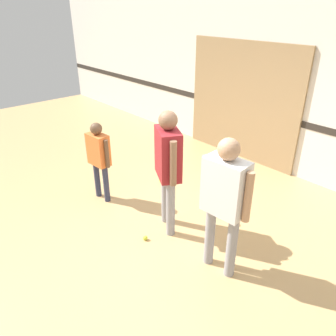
{
  "coord_description": "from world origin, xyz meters",
  "views": [
    {
      "loc": [
        2.83,
        -2.43,
        2.94
      ],
      "look_at": [
        -0.09,
        0.18,
        0.97
      ],
      "focal_mm": 35.0,
      "sensor_mm": 36.0,
      "label": 1
    }
  ],
  "objects_px": {
    "person_student_right": "(225,194)",
    "tennis_ball_by_spare_racket": "(229,190)",
    "racket_spare_on_floor": "(220,189)",
    "tennis_ball_near_instructor": "(145,238)",
    "tennis_ball_stray_right": "(161,180)",
    "person_instructor": "(168,160)",
    "person_student_left": "(99,154)",
    "tennis_ball_stray_left": "(236,223)"
  },
  "relations": [
    {
      "from": "person_student_left",
      "to": "tennis_ball_by_spare_racket",
      "type": "bearing_deg",
      "value": 48.61
    },
    {
      "from": "person_student_left",
      "to": "tennis_ball_stray_left",
      "type": "xyz_separation_m",
      "value": [
        1.96,
        1.07,
        -0.79
      ]
    },
    {
      "from": "racket_spare_on_floor",
      "to": "tennis_ball_near_instructor",
      "type": "bearing_deg",
      "value": -98.19
    },
    {
      "from": "person_instructor",
      "to": "person_student_left",
      "type": "xyz_separation_m",
      "value": [
        -1.32,
        -0.29,
        -0.27
      ]
    },
    {
      "from": "person_student_right",
      "to": "tennis_ball_by_spare_racket",
      "type": "bearing_deg",
      "value": -59.99
    },
    {
      "from": "tennis_ball_stray_right",
      "to": "person_student_right",
      "type": "bearing_deg",
      "value": -22.67
    },
    {
      "from": "tennis_ball_stray_right",
      "to": "tennis_ball_stray_left",
      "type": "bearing_deg",
      "value": -0.71
    },
    {
      "from": "person_student_right",
      "to": "person_instructor",
      "type": "bearing_deg",
      "value": -9.41
    },
    {
      "from": "tennis_ball_by_spare_racket",
      "to": "tennis_ball_stray_right",
      "type": "relative_size",
      "value": 1.0
    },
    {
      "from": "tennis_ball_near_instructor",
      "to": "tennis_ball_stray_right",
      "type": "height_order",
      "value": "same"
    },
    {
      "from": "person_student_left",
      "to": "tennis_ball_by_spare_racket",
      "type": "distance_m",
      "value": 2.31
    },
    {
      "from": "person_student_left",
      "to": "racket_spare_on_floor",
      "type": "bearing_deg",
      "value": 51.01
    },
    {
      "from": "person_instructor",
      "to": "tennis_ball_stray_left",
      "type": "distance_m",
      "value": 1.46
    },
    {
      "from": "tennis_ball_stray_left",
      "to": "person_student_right",
      "type": "bearing_deg",
      "value": -65.44
    },
    {
      "from": "person_instructor",
      "to": "racket_spare_on_floor",
      "type": "bearing_deg",
      "value": 126.56
    },
    {
      "from": "tennis_ball_near_instructor",
      "to": "tennis_ball_stray_left",
      "type": "relative_size",
      "value": 1.0
    },
    {
      "from": "racket_spare_on_floor",
      "to": "tennis_ball_stray_right",
      "type": "height_order",
      "value": "tennis_ball_stray_right"
    },
    {
      "from": "person_student_left",
      "to": "person_student_right",
      "type": "relative_size",
      "value": 0.77
    },
    {
      "from": "person_student_right",
      "to": "tennis_ball_stray_right",
      "type": "xyz_separation_m",
      "value": [
        -2.13,
        0.89,
        -1.03
      ]
    },
    {
      "from": "tennis_ball_by_spare_racket",
      "to": "tennis_ball_stray_left",
      "type": "distance_m",
      "value": 0.96
    },
    {
      "from": "racket_spare_on_floor",
      "to": "tennis_ball_stray_right",
      "type": "xyz_separation_m",
      "value": [
        -0.91,
        -0.59,
        0.02
      ]
    },
    {
      "from": "person_student_left",
      "to": "tennis_ball_near_instructor",
      "type": "distance_m",
      "value": 1.56
    },
    {
      "from": "tennis_ball_by_spare_racket",
      "to": "person_student_right",
      "type": "bearing_deg",
      "value": -55.47
    },
    {
      "from": "person_student_left",
      "to": "tennis_ball_by_spare_racket",
      "type": "xyz_separation_m",
      "value": [
        1.29,
        1.75,
        -0.79
      ]
    },
    {
      "from": "person_student_right",
      "to": "tennis_ball_near_instructor",
      "type": "height_order",
      "value": "person_student_right"
    },
    {
      "from": "person_student_right",
      "to": "tennis_ball_near_instructor",
      "type": "bearing_deg",
      "value": 14.32
    },
    {
      "from": "racket_spare_on_floor",
      "to": "person_instructor",
      "type": "bearing_deg",
      "value": -96.84
    },
    {
      "from": "person_instructor",
      "to": "tennis_ball_stray_right",
      "type": "height_order",
      "value": "person_instructor"
    },
    {
      "from": "tennis_ball_near_instructor",
      "to": "person_student_right",
      "type": "bearing_deg",
      "value": 18.84
    },
    {
      "from": "tennis_ball_near_instructor",
      "to": "tennis_ball_stray_right",
      "type": "bearing_deg",
      "value": 131.86
    },
    {
      "from": "tennis_ball_by_spare_racket",
      "to": "tennis_ball_stray_left",
      "type": "xyz_separation_m",
      "value": [
        0.67,
        -0.68,
        0.0
      ]
    },
    {
      "from": "racket_spare_on_floor",
      "to": "tennis_ball_by_spare_racket",
      "type": "distance_m",
      "value": 0.17
    },
    {
      "from": "person_student_right",
      "to": "tennis_ball_stray_left",
      "type": "distance_m",
      "value": 1.41
    },
    {
      "from": "racket_spare_on_floor",
      "to": "tennis_ball_by_spare_racket",
      "type": "height_order",
      "value": "tennis_ball_by_spare_racket"
    },
    {
      "from": "racket_spare_on_floor",
      "to": "tennis_ball_stray_right",
      "type": "relative_size",
      "value": 7.99
    },
    {
      "from": "person_student_left",
      "to": "racket_spare_on_floor",
      "type": "relative_size",
      "value": 2.52
    },
    {
      "from": "person_instructor",
      "to": "tennis_ball_near_instructor",
      "type": "distance_m",
      "value": 1.14
    },
    {
      "from": "tennis_ball_near_instructor",
      "to": "tennis_ball_by_spare_racket",
      "type": "relative_size",
      "value": 1.0
    },
    {
      "from": "person_student_right",
      "to": "tennis_ball_stray_left",
      "type": "xyz_separation_m",
      "value": [
        -0.4,
        0.87,
        -1.03
      ]
    },
    {
      "from": "person_instructor",
      "to": "racket_spare_on_floor",
      "type": "relative_size",
      "value": 3.34
    },
    {
      "from": "tennis_ball_by_spare_racket",
      "to": "tennis_ball_near_instructor",
      "type": "bearing_deg",
      "value": -88.61
    },
    {
      "from": "racket_spare_on_floor",
      "to": "tennis_ball_stray_left",
      "type": "xyz_separation_m",
      "value": [
        0.83,
        -0.61,
        0.02
      ]
    }
  ]
}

